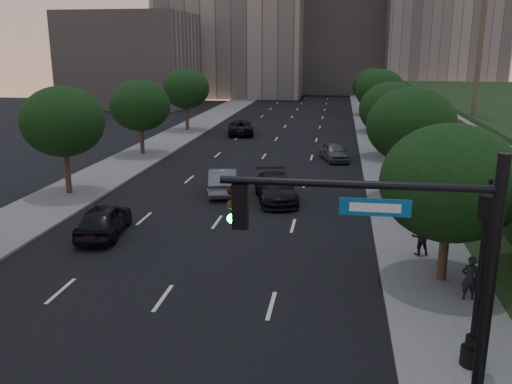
% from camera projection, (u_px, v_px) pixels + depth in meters
% --- Properties ---
extents(ground, '(160.00, 160.00, 0.00)m').
position_uv_depth(ground, '(106.00, 378.00, 15.03)').
color(ground, black).
rests_on(ground, ground).
extents(road_surface, '(16.00, 140.00, 0.02)m').
position_uv_depth(road_surface, '(261.00, 161.00, 43.68)').
color(road_surface, black).
rests_on(road_surface, ground).
extents(sidewalk_right, '(4.50, 140.00, 0.15)m').
position_uv_depth(sidewalk_right, '(391.00, 164.00, 42.16)').
color(sidewalk_right, slate).
rests_on(sidewalk_right, ground).
extents(sidewalk_left, '(4.50, 140.00, 0.15)m').
position_uv_depth(sidewalk_left, '(139.00, 157.00, 45.16)').
color(sidewalk_left, slate).
rests_on(sidewalk_left, ground).
extents(parapet_wall, '(0.35, 90.00, 0.70)m').
position_uv_depth(parapet_wall, '(443.00, 113.00, 38.67)').
color(parapet_wall, slate).
rests_on(parapet_wall, embankment).
extents(office_block_left, '(26.00, 20.00, 32.00)m').
position_uv_depth(office_block_left, '(234.00, 8.00, 100.79)').
color(office_block_left, gray).
rests_on(office_block_left, ground).
extents(office_block_mid, '(22.00, 18.00, 26.00)m').
position_uv_depth(office_block_mid, '(342.00, 26.00, 108.19)').
color(office_block_mid, gray).
rests_on(office_block_mid, ground).
extents(office_block_filler, '(18.00, 16.00, 14.00)m').
position_uv_depth(office_block_filler, '(132.00, 60.00, 83.86)').
color(office_block_filler, gray).
rests_on(office_block_filler, ground).
extents(tree_right_a, '(5.20, 5.20, 6.24)m').
position_uv_depth(tree_right_a, '(450.00, 183.00, 20.13)').
color(tree_right_a, '#38281C').
rests_on(tree_right_a, ground).
extents(tree_right_b, '(5.20, 5.20, 6.74)m').
position_uv_depth(tree_right_b, '(411.00, 125.00, 31.46)').
color(tree_right_b, '#38281C').
rests_on(tree_right_b, ground).
extents(tree_right_c, '(5.20, 5.20, 6.24)m').
position_uv_depth(tree_right_c, '(391.00, 109.00, 44.00)').
color(tree_right_c, '#38281C').
rests_on(tree_right_c, ground).
extents(tree_right_d, '(5.20, 5.20, 6.74)m').
position_uv_depth(tree_right_d, '(380.00, 90.00, 57.24)').
color(tree_right_d, '#38281C').
rests_on(tree_right_d, ground).
extents(tree_right_e, '(5.20, 5.20, 6.24)m').
position_uv_depth(tree_right_e, '(372.00, 85.00, 71.69)').
color(tree_right_e, '#38281C').
rests_on(tree_right_e, ground).
extents(tree_left_b, '(5.00, 5.00, 6.71)m').
position_uv_depth(tree_left_b, '(63.00, 122.00, 32.54)').
color(tree_left_b, '#38281C').
rests_on(tree_left_b, ground).
extents(tree_left_c, '(5.00, 5.00, 6.34)m').
position_uv_depth(tree_left_c, '(140.00, 106.00, 45.05)').
color(tree_left_c, '#38281C').
rests_on(tree_left_c, ground).
extents(tree_left_d, '(5.00, 5.00, 6.71)m').
position_uv_depth(tree_left_d, '(186.00, 89.00, 58.32)').
color(tree_left_d, '#38281C').
rests_on(tree_left_d, ground).
extents(traffic_signal_mast, '(5.68, 0.56, 7.00)m').
position_uv_depth(traffic_signal_mast, '(429.00, 312.00, 11.04)').
color(traffic_signal_mast, black).
rests_on(traffic_signal_mast, ground).
extents(street_lamp, '(0.64, 0.64, 5.62)m').
position_uv_depth(street_lamp, '(479.00, 284.00, 14.78)').
color(street_lamp, black).
rests_on(street_lamp, ground).
extents(sedan_near_left, '(2.48, 4.88, 1.59)m').
position_uv_depth(sedan_near_left, '(104.00, 220.00, 26.27)').
color(sedan_near_left, black).
rests_on(sedan_near_left, ground).
extents(sedan_mid_left, '(2.64, 5.11, 1.60)m').
position_uv_depth(sedan_mid_left, '(223.00, 181.00, 33.96)').
color(sedan_mid_left, slate).
rests_on(sedan_mid_left, ground).
extents(sedan_far_left, '(3.53, 5.92, 1.54)m').
position_uv_depth(sedan_far_left, '(241.00, 127.00, 56.77)').
color(sedan_far_left, black).
rests_on(sedan_far_left, ground).
extents(sedan_near_right, '(3.45, 5.76, 1.56)m').
position_uv_depth(sedan_near_right, '(276.00, 188.00, 32.22)').
color(sedan_near_right, black).
rests_on(sedan_near_right, ground).
extents(sedan_far_right, '(2.85, 4.57, 1.45)m').
position_uv_depth(sedan_far_right, '(334.00, 152.00, 43.81)').
color(sedan_far_right, '#4F5155').
rests_on(sedan_far_right, ground).
extents(pedestrian_a, '(0.63, 0.45, 1.64)m').
position_uv_depth(pedestrian_a, '(470.00, 278.00, 19.22)').
color(pedestrian_a, black).
rests_on(pedestrian_a, sidewalk_right).
extents(pedestrian_b, '(0.89, 0.76, 1.61)m').
position_uv_depth(pedestrian_b, '(420.00, 237.00, 23.46)').
color(pedestrian_b, black).
rests_on(pedestrian_b, sidewalk_right).
extents(pedestrian_c, '(1.06, 0.65, 1.69)m').
position_uv_depth(pedestrian_c, '(415.00, 210.00, 27.18)').
color(pedestrian_c, black).
rests_on(pedestrian_c, sidewalk_right).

